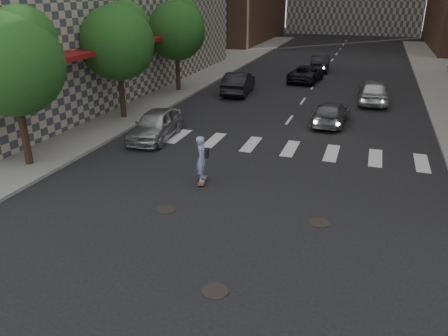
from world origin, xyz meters
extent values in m
plane|color=black|center=(0.00, 0.00, 0.00)|extent=(160.00, 160.00, 0.00)
cube|color=gray|center=(-14.50, 20.00, 0.07)|extent=(13.00, 80.00, 0.15)
cube|color=black|center=(-11.20, 10.00, 2.00)|extent=(0.30, 14.00, 4.00)
cube|color=maroon|center=(-10.40, 10.00, 4.10)|extent=(1.60, 14.00, 0.25)
cylinder|color=#382619|center=(-9.50, 3.00, 1.55)|extent=(0.32, 0.32, 2.80)
sphere|color=#194C19|center=(-9.50, 3.00, 4.45)|extent=(4.20, 4.20, 4.20)
sphere|color=#194C19|center=(-9.30, 3.60, 5.35)|extent=(2.80, 2.80, 2.80)
cylinder|color=#382619|center=(-9.50, 11.00, 1.55)|extent=(0.32, 0.32, 2.80)
sphere|color=#194C19|center=(-9.50, 11.00, 4.45)|extent=(4.20, 4.20, 4.20)
sphere|color=#194C19|center=(-9.30, 11.60, 5.35)|extent=(2.80, 2.80, 2.80)
cylinder|color=#382619|center=(-9.50, 19.00, 1.55)|extent=(0.32, 0.32, 2.80)
sphere|color=#194C19|center=(-9.50, 19.00, 4.45)|extent=(4.20, 4.20, 4.20)
sphere|color=#194C19|center=(-9.30, 19.60, 5.35)|extent=(2.80, 2.80, 2.80)
cylinder|color=black|center=(1.20, -2.50, 0.01)|extent=(0.70, 0.70, 0.02)
cylinder|color=black|center=(-2.00, 1.20, 0.01)|extent=(0.70, 0.70, 0.02)
cylinder|color=black|center=(3.30, 2.00, 0.01)|extent=(0.70, 0.70, 0.02)
cube|color=brown|center=(-1.62, 3.82, 0.09)|extent=(0.44, 1.02, 0.02)
cylinder|color=green|center=(-1.63, 3.46, 0.03)|extent=(0.05, 0.07, 0.07)
cylinder|color=green|center=(-1.46, 3.49, 0.03)|extent=(0.05, 0.07, 0.07)
cylinder|color=green|center=(-1.78, 4.15, 0.03)|extent=(0.05, 0.07, 0.07)
cylinder|color=green|center=(-1.61, 4.18, 0.03)|extent=(0.05, 0.07, 0.07)
imported|color=#7B8EB3|center=(-1.62, 3.82, 1.04)|extent=(0.58, 0.76, 1.87)
cube|color=black|center=(-1.44, 3.91, 1.27)|extent=(0.17, 0.32, 0.35)
imported|color=#B1B4B9|center=(-5.97, 8.31, 0.76)|extent=(2.14, 4.57, 1.51)
imported|color=black|center=(-4.96, 19.76, 0.80)|extent=(2.15, 5.01, 1.61)
imported|color=#585A60|center=(2.39, 14.00, 0.64)|extent=(2.05, 4.49, 1.27)
imported|color=black|center=(-0.89, 26.00, 0.69)|extent=(2.66, 5.10, 1.37)
imported|color=#ADB1B5|center=(4.60, 20.00, 0.82)|extent=(2.10, 4.87, 1.64)
imported|color=black|center=(-0.45, 31.62, 0.75)|extent=(1.91, 4.68, 1.51)
camera|label=1|loc=(4.39, -11.21, 7.30)|focal=35.00mm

